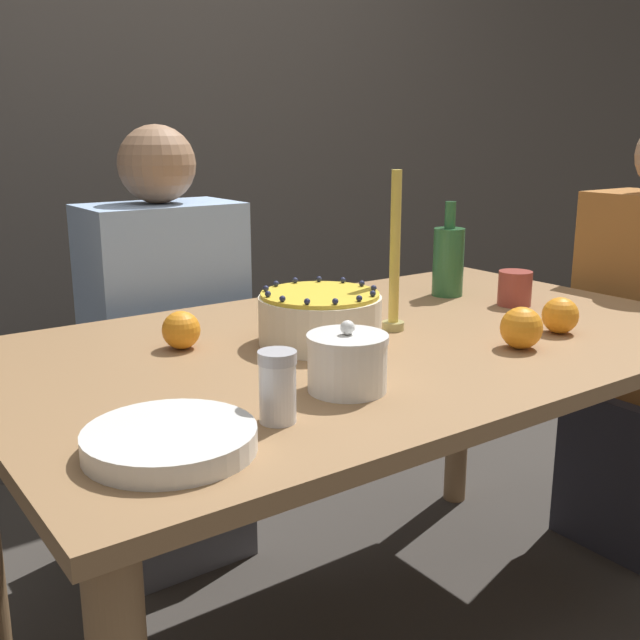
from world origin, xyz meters
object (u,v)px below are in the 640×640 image
cake (320,318)px  sugar_shaker (278,386)px  person_man_blue_shirt (168,378)px  bottle (448,260)px  candle (395,265)px  sugar_bowl (347,362)px

cake → sugar_shaker: cake is taller
cake → person_man_blue_shirt: 0.70m
bottle → candle: bearing=-152.2°
cake → candle: size_ratio=0.73×
bottle → cake: bearing=-161.9°
sugar_bowl → sugar_shaker: size_ratio=1.25×
bottle → person_man_blue_shirt: person_man_blue_shirt is taller
bottle → person_man_blue_shirt: (-0.58, 0.46, -0.33)m
sugar_bowl → person_man_blue_shirt: (0.08, 0.89, -0.29)m
person_man_blue_shirt → sugar_bowl: bearing=85.2°
candle → bottle: size_ratio=1.40×
cake → bottle: (0.53, 0.17, 0.04)m
candle → bottle: (0.34, 0.18, -0.05)m
sugar_bowl → candle: (0.32, 0.25, 0.09)m
cake → sugar_bowl: size_ratio=1.83×
cake → sugar_bowl: bearing=-116.7°
bottle → sugar_bowl: bearing=-147.0°
cake → candle: 0.21m
cake → person_man_blue_shirt: person_man_blue_shirt is taller
candle → sugar_bowl: bearing=-142.0°
cake → bottle: size_ratio=1.02×
bottle → sugar_shaker: bearing=-150.0°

